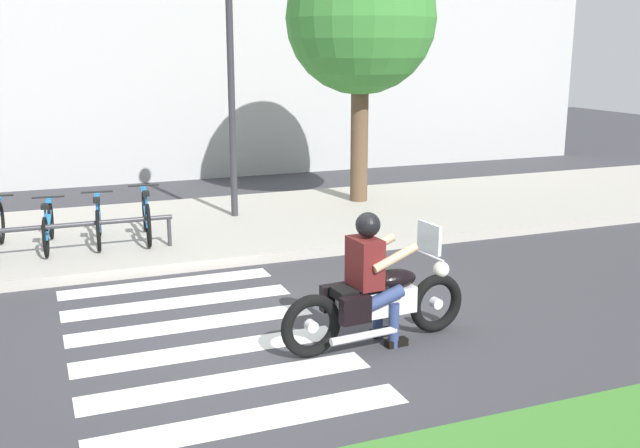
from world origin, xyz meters
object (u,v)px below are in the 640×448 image
object	(u,v)px
bicycle_1	(48,226)
street_lamp	(231,77)
bike_rack	(76,228)
bicycle_3	(146,216)
motorcycle	(377,302)
bicycle_2	(98,221)
rider	(372,269)
tree_near_rack	(361,20)

from	to	relation	value
bicycle_1	street_lamp	size ratio (longest dim) A/B	0.40
bike_rack	street_lamp	distance (m)	3.81
bicycle_1	bicycle_3	distance (m)	1.45
motorcycle	bicycle_3	bearing A→B (deg)	109.23
motorcycle	bike_rack	bearing A→B (deg)	123.04
motorcycle	bicycle_3	xyz separation A→B (m)	(-1.67, 4.80, 0.05)
bicycle_2	rider	bearing A→B (deg)	-64.20
bicycle_2	bike_rack	world-z (taller)	bicycle_2
motorcycle	street_lamp	size ratio (longest dim) A/B	0.52
bicycle_2	street_lamp	xyz separation A→B (m)	(2.43, 1.08, 2.08)
bicycle_2	street_lamp	size ratio (longest dim) A/B	0.38
bicycle_1	bicycle_3	size ratio (longest dim) A/B	0.98
street_lamp	tree_near_rack	distance (m)	2.82
motorcycle	tree_near_rack	size ratio (longest dim) A/B	0.44
bike_rack	street_lamp	bearing A→B (deg)	30.26
rider	street_lamp	world-z (taller)	street_lamp
rider	tree_near_rack	xyz separation A→B (m)	(2.72, 6.28, 2.73)
bicycle_1	tree_near_rack	bearing A→B (deg)	14.34
bicycle_1	rider	bearing A→B (deg)	-57.63
bicycle_2	street_lamp	distance (m)	3.38
bike_rack	street_lamp	xyz separation A→B (m)	(2.79, 1.63, 2.02)
bicycle_1	street_lamp	distance (m)	3.94
bicycle_1	tree_near_rack	xyz separation A→B (m)	(5.77, 1.47, 3.08)
bicycle_2	bike_rack	xyz separation A→B (m)	(-0.36, -0.55, 0.06)
bicycle_3	tree_near_rack	xyz separation A→B (m)	(4.32, 1.48, 3.05)
bicycle_2	bike_rack	distance (m)	0.67
street_lamp	bicycle_3	bearing A→B (deg)	-147.77
tree_near_rack	bicycle_3	bearing A→B (deg)	-161.13
bicycle_2	bicycle_1	bearing A→B (deg)	179.90
bicycle_2	bike_rack	size ratio (longest dim) A/B	0.58
rider	bicycle_1	bearing A→B (deg)	122.37
bicycle_2	tree_near_rack	distance (m)	6.09
bike_rack	street_lamp	world-z (taller)	street_lamp
bicycle_2	street_lamp	world-z (taller)	street_lamp
street_lamp	rider	bearing A→B (deg)	-91.07
rider	bicycle_3	size ratio (longest dim) A/B	0.84
tree_near_rack	motorcycle	bearing A→B (deg)	-112.86
motorcycle	bicycle_2	world-z (taller)	motorcycle
bike_rack	tree_near_rack	xyz separation A→B (m)	(5.40, 2.03, 3.01)
motorcycle	bike_rack	world-z (taller)	motorcycle
motorcycle	bicycle_3	world-z (taller)	motorcycle
bicycle_3	bike_rack	world-z (taller)	bicycle_3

